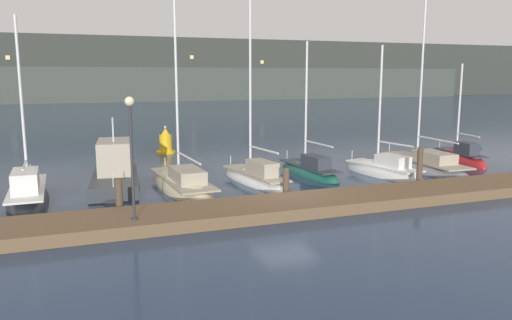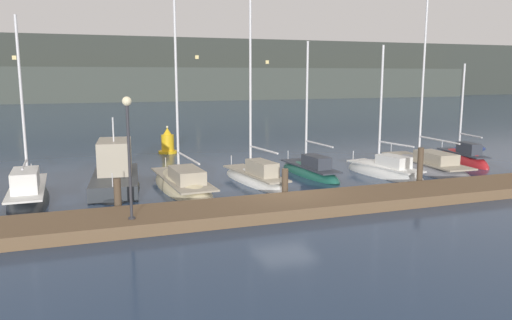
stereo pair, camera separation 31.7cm
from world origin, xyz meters
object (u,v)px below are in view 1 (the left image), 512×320
(sailboat_berth_5, at_px, (256,180))
(sailboat_berth_8, at_px, (424,168))
(dock_lamppost, at_px, (131,139))
(sailboat_berth_9, at_px, (460,160))
(motorboat_berth_3, at_px, (115,179))
(channel_buoy, at_px, (166,143))
(sailboat_berth_2, at_px, (28,199))
(sailboat_berth_6, at_px, (310,172))
(rowboat_adrift, at_px, (464,149))
(sailboat_berth_7, at_px, (384,173))
(sailboat_berth_4, at_px, (183,186))

(sailboat_berth_5, xyz_separation_m, sailboat_berth_8, (10.38, -0.07, -0.05))
(sailboat_berth_5, relative_size, dock_lamppost, 2.34)
(sailboat_berth_9, bearing_deg, dock_lamppost, -160.84)
(motorboat_berth_3, xyz_separation_m, dock_lamppost, (0.03, -7.34, 2.82))
(sailboat_berth_8, bearing_deg, motorboat_berth_3, 175.51)
(channel_buoy, bearing_deg, dock_lamppost, -103.70)
(sailboat_berth_2, distance_m, sailboat_berth_6, 14.16)
(channel_buoy, xyz_separation_m, rowboat_adrift, (21.08, -5.78, -0.71))
(sailboat_berth_7, distance_m, dock_lamppost, 15.37)
(sailboat_berth_6, bearing_deg, sailboat_berth_7, -22.82)
(sailboat_berth_2, xyz_separation_m, sailboat_berth_5, (10.56, 0.45, -0.02))
(dock_lamppost, bearing_deg, sailboat_berth_5, 41.90)
(sailboat_berth_7, xyz_separation_m, channel_buoy, (-9.77, 11.96, 0.62))
(channel_buoy, bearing_deg, sailboat_berth_7, -50.76)
(sailboat_berth_4, distance_m, dock_lamppost, 7.43)
(sailboat_berth_7, relative_size, sailboat_berth_9, 1.13)
(motorboat_berth_3, distance_m, channel_buoy, 10.94)
(sailboat_berth_4, relative_size, sailboat_berth_5, 1.21)
(sailboat_berth_5, height_order, sailboat_berth_9, sailboat_berth_5)
(dock_lamppost, relative_size, rowboat_adrift, 1.30)
(motorboat_berth_3, xyz_separation_m, channel_buoy, (4.27, 10.06, 0.25))
(sailboat_berth_7, height_order, sailboat_berth_9, sailboat_berth_7)
(sailboat_berth_6, relative_size, sailboat_berth_7, 1.00)
(channel_buoy, height_order, dock_lamppost, dock_lamppost)
(motorboat_berth_3, relative_size, sailboat_berth_9, 0.98)
(sailboat_berth_7, bearing_deg, sailboat_berth_6, 157.18)
(sailboat_berth_8, height_order, channel_buoy, sailboat_berth_8)
(sailboat_berth_4, height_order, sailboat_berth_8, sailboat_berth_4)
(sailboat_berth_2, height_order, channel_buoy, sailboat_berth_2)
(sailboat_berth_2, distance_m, sailboat_berth_9, 24.81)
(sailboat_berth_5, distance_m, sailboat_berth_6, 3.65)
(sailboat_berth_5, distance_m, channel_buoy, 11.63)
(sailboat_berth_5, distance_m, dock_lamppost, 9.61)
(channel_buoy, relative_size, rowboat_adrift, 0.59)
(rowboat_adrift, bearing_deg, dock_lamppost, -155.35)
(sailboat_berth_6, height_order, sailboat_berth_8, sailboat_berth_8)
(sailboat_berth_8, bearing_deg, sailboat_berth_4, 179.90)
(sailboat_berth_5, xyz_separation_m, sailboat_berth_7, (7.25, -0.62, -0.06))
(sailboat_berth_5, relative_size, channel_buoy, 5.15)
(sailboat_berth_7, distance_m, rowboat_adrift, 12.89)
(sailboat_berth_5, bearing_deg, sailboat_berth_7, -4.92)
(dock_lamppost, bearing_deg, rowboat_adrift, 24.65)
(sailboat_berth_4, relative_size, sailboat_berth_9, 1.74)
(channel_buoy, bearing_deg, sailboat_berth_9, -31.19)
(sailboat_berth_2, height_order, sailboat_berth_7, sailboat_berth_2)
(motorboat_berth_3, distance_m, sailboat_berth_8, 17.23)
(sailboat_berth_8, distance_m, rowboat_adrift, 9.93)
(sailboat_berth_9, xyz_separation_m, channel_buoy, (-16.72, 10.12, 0.60))
(motorboat_berth_3, height_order, sailboat_berth_9, sailboat_berth_9)
(sailboat_berth_4, relative_size, sailboat_berth_7, 1.54)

